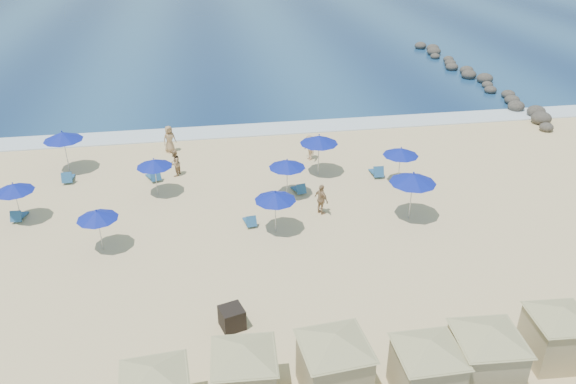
% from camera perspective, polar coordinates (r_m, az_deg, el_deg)
% --- Properties ---
extents(ground, '(160.00, 160.00, 0.00)m').
position_cam_1_polar(ground, '(27.23, -5.05, -5.82)').
color(ground, beige).
rests_on(ground, ground).
extents(ocean, '(160.00, 80.00, 0.06)m').
position_cam_1_polar(ocean, '(79.16, -8.51, 16.43)').
color(ocean, navy).
rests_on(ocean, ground).
extents(surf_line, '(160.00, 2.50, 0.08)m').
position_cam_1_polar(surf_line, '(41.05, -6.87, 6.09)').
color(surf_line, white).
rests_on(surf_line, ground).
extents(rock_jetty, '(2.56, 26.66, 0.96)m').
position_cam_1_polar(rock_jetty, '(55.87, 18.39, 11.07)').
color(rock_jetty, '#312D29').
rests_on(rock_jetty, ground).
extents(trash_bin, '(1.10, 1.10, 0.88)m').
position_cam_1_polar(trash_bin, '(22.56, -5.71, -12.59)').
color(trash_bin, black).
rests_on(trash_bin, ground).
extents(cabana_1, '(4.26, 4.26, 2.67)m').
position_cam_1_polar(cabana_1, '(19.08, -4.46, -17.20)').
color(cabana_1, tan).
rests_on(cabana_1, ground).
extents(cabana_2, '(4.52, 4.52, 2.84)m').
position_cam_1_polar(cabana_2, '(19.26, 4.73, -16.28)').
color(cabana_2, tan).
rests_on(cabana_2, ground).
extents(cabana_3, '(4.30, 4.30, 2.70)m').
position_cam_1_polar(cabana_3, '(19.69, 14.01, -16.33)').
color(cabana_3, tan).
rests_on(cabana_3, ground).
extents(cabana_4, '(4.49, 4.49, 2.82)m').
position_cam_1_polar(cabana_4, '(20.60, 19.58, -14.70)').
color(cabana_4, tan).
rests_on(cabana_4, ground).
extents(cabana_5, '(4.14, 4.14, 2.60)m').
position_cam_1_polar(cabana_5, '(22.60, 25.80, -12.23)').
color(cabana_5, tan).
rests_on(cabana_5, ground).
extents(umbrella_1, '(1.99, 1.99, 2.26)m').
position_cam_1_polar(umbrella_1, '(31.70, -26.11, 0.40)').
color(umbrella_1, '#A5A8AD').
rests_on(umbrella_1, ground).
extents(umbrella_2, '(2.35, 2.35, 2.68)m').
position_cam_1_polar(umbrella_2, '(36.50, -21.92, 5.29)').
color(umbrella_2, '#A5A8AD').
rests_on(umbrella_2, ground).
extents(umbrella_3, '(1.94, 1.94, 2.21)m').
position_cam_1_polar(umbrella_3, '(27.59, -18.83, -2.22)').
color(umbrella_3, '#A5A8AD').
rests_on(umbrella_3, ground).
extents(umbrella_4, '(2.00, 2.00, 2.28)m').
position_cam_1_polar(umbrella_4, '(32.00, -13.45, 2.88)').
color(umbrella_4, '#A5A8AD').
rests_on(umbrella_4, ground).
extents(umbrella_5, '(2.07, 2.07, 2.36)m').
position_cam_1_polar(umbrella_5, '(27.48, -1.30, -0.42)').
color(umbrella_5, '#A5A8AD').
rests_on(umbrella_5, ground).
extents(umbrella_6, '(2.05, 2.05, 2.33)m').
position_cam_1_polar(umbrella_6, '(30.93, -0.09, 2.88)').
color(umbrella_6, '#A5A8AD').
rests_on(umbrella_6, ground).
extents(umbrella_7, '(2.31, 2.31, 2.62)m').
position_cam_1_polar(umbrella_7, '(33.54, 3.17, 5.34)').
color(umbrella_7, '#A5A8AD').
rests_on(umbrella_7, ground).
extents(umbrella_8, '(2.08, 2.08, 2.36)m').
position_cam_1_polar(umbrella_8, '(33.03, 11.40, 4.03)').
color(umbrella_8, '#A5A8AD').
rests_on(umbrella_8, ground).
extents(umbrella_9, '(2.40, 2.40, 2.74)m').
position_cam_1_polar(umbrella_9, '(29.21, 12.60, 1.38)').
color(umbrella_9, '#A5A8AD').
rests_on(umbrella_9, ground).
extents(beach_chair_0, '(0.63, 1.28, 0.69)m').
position_cam_1_polar(beach_chair_0, '(32.62, -25.71, -2.20)').
color(beach_chair_0, '#255888').
rests_on(beach_chair_0, ground).
extents(beach_chair_1, '(0.68, 1.38, 0.74)m').
position_cam_1_polar(beach_chair_1, '(35.87, -21.46, 1.38)').
color(beach_chair_1, '#255888').
rests_on(beach_chair_1, ground).
extents(beach_chair_2, '(1.06, 1.51, 0.76)m').
position_cam_1_polar(beach_chair_2, '(34.53, -13.47, 1.61)').
color(beach_chair_2, '#255888').
rests_on(beach_chair_2, ground).
extents(beach_chair_3, '(0.67, 1.24, 0.65)m').
position_cam_1_polar(beach_chair_3, '(29.03, -3.87, -2.95)').
color(beach_chair_3, '#255888').
rests_on(beach_chair_3, ground).
extents(beach_chair_4, '(0.77, 1.30, 0.67)m').
position_cam_1_polar(beach_chair_4, '(32.12, 1.15, 0.32)').
color(beach_chair_4, '#255888').
rests_on(beach_chair_4, ground).
extents(beach_chair_5, '(0.67, 1.41, 0.77)m').
position_cam_1_polar(beach_chair_5, '(34.51, 9.02, 2.05)').
color(beach_chair_5, '#255888').
rests_on(beach_chair_5, ground).
extents(beachgoer_0, '(0.89, 0.99, 1.66)m').
position_cam_1_polar(beachgoer_0, '(34.58, -11.44, 2.91)').
color(beachgoer_0, '#A6815C').
rests_on(beachgoer_0, ground).
extents(beachgoer_1, '(0.85, 1.08, 1.71)m').
position_cam_1_polar(beachgoer_1, '(29.73, 3.41, -0.76)').
color(beachgoer_1, '#A6815C').
rests_on(beachgoer_1, ground).
extents(beachgoer_2, '(0.92, 1.20, 1.64)m').
position_cam_1_polar(beachgoer_2, '(36.09, 2.19, 4.52)').
color(beachgoer_2, '#A6815C').
rests_on(beachgoer_2, ground).
extents(beachgoer_3, '(1.06, 0.93, 1.82)m').
position_cam_1_polar(beachgoer_3, '(38.01, -11.96, 5.29)').
color(beachgoer_3, '#A6815C').
rests_on(beachgoer_3, ground).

